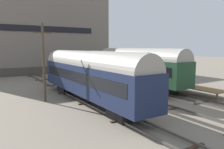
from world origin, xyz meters
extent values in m
plane|color=slate|center=(0.00, 0.00, 0.00)|extent=(200.00, 200.00, 0.00)
cube|color=#4C4742|center=(-5.59, 0.00, 0.18)|extent=(0.08, 60.00, 0.16)
cube|color=#4C4742|center=(-4.15, 0.00, 0.18)|extent=(0.08, 60.00, 0.16)
cube|color=#3D2D1E|center=(-4.87, -9.00, 0.05)|extent=(2.60, 0.24, 0.10)
cube|color=#3D2D1E|center=(-4.87, -3.00, 0.05)|extent=(2.60, 0.24, 0.10)
cube|color=#3D2D1E|center=(-4.87, 3.00, 0.05)|extent=(2.60, 0.24, 0.10)
cube|color=#3D2D1E|center=(-4.87, 9.00, 0.05)|extent=(2.60, 0.24, 0.10)
cube|color=#3D2D1E|center=(-4.87, 15.00, 0.05)|extent=(2.60, 0.24, 0.10)
cube|color=#3D2D1E|center=(-4.87, 21.00, 0.05)|extent=(2.60, 0.24, 0.10)
cube|color=#3D2D1E|center=(-4.87, 27.00, 0.05)|extent=(2.60, 0.24, 0.10)
cube|color=#4C4742|center=(-0.72, 0.00, 0.18)|extent=(0.08, 60.00, 0.16)
cube|color=#4C4742|center=(0.72, 0.00, 0.18)|extent=(0.08, 60.00, 0.16)
cube|color=#3D2D1E|center=(0.00, -3.00, 0.05)|extent=(2.60, 0.24, 0.10)
cube|color=#3D2D1E|center=(0.00, 3.00, 0.05)|extent=(2.60, 0.24, 0.10)
cube|color=#3D2D1E|center=(0.00, 9.00, 0.05)|extent=(2.60, 0.24, 0.10)
cube|color=#3D2D1E|center=(0.00, 15.00, 0.05)|extent=(2.60, 0.24, 0.10)
cube|color=#3D2D1E|center=(0.00, 21.00, 0.05)|extent=(2.60, 0.24, 0.10)
cube|color=#3D2D1E|center=(0.00, 27.00, 0.05)|extent=(2.60, 0.24, 0.10)
cube|color=#4C4742|center=(4.15, 0.00, 0.18)|extent=(0.08, 60.00, 0.16)
cube|color=#4C4742|center=(5.59, 0.00, 0.18)|extent=(0.08, 60.00, 0.16)
cube|color=#3D2D1E|center=(4.87, -3.00, 0.05)|extent=(2.60, 0.24, 0.10)
cube|color=#3D2D1E|center=(4.87, 3.00, 0.05)|extent=(2.60, 0.24, 0.10)
cube|color=#3D2D1E|center=(4.87, 9.00, 0.05)|extent=(2.60, 0.24, 0.10)
cube|color=#3D2D1E|center=(4.87, 15.00, 0.05)|extent=(2.60, 0.24, 0.10)
cube|color=#3D2D1E|center=(4.87, 21.00, 0.05)|extent=(2.60, 0.24, 0.10)
cube|color=#3D2D1E|center=(4.87, 27.00, 0.05)|extent=(2.60, 0.24, 0.10)
cube|color=black|center=(4.87, 12.96, 0.50)|extent=(1.80, 2.40, 1.00)
cube|color=black|center=(4.87, 2.08, 0.50)|extent=(1.80, 2.40, 1.00)
cube|color=#1E4228|center=(4.87, 7.52, 2.50)|extent=(3.07, 16.73, 3.00)
cube|color=black|center=(4.87, 7.52, 2.86)|extent=(3.11, 15.39, 1.08)
cylinder|color=gray|center=(4.87, 7.52, 4.00)|extent=(2.92, 16.39, 2.92)
cube|color=black|center=(-4.87, 9.45, 0.50)|extent=(1.80, 2.40, 1.00)
cube|color=black|center=(-4.87, -2.78, 0.50)|extent=(1.80, 2.40, 1.00)
cube|color=#192342|center=(-4.87, 3.33, 2.42)|extent=(2.91, 18.81, 2.85)
cube|color=black|center=(-4.87, 3.33, 2.77)|extent=(2.95, 17.31, 1.03)
cylinder|color=gray|center=(-4.87, 3.33, 3.85)|extent=(2.77, 18.44, 2.77)
cube|color=black|center=(0.00, 14.94, 0.50)|extent=(1.80, 2.40, 1.00)
cube|color=black|center=(0.00, 2.92, 0.50)|extent=(1.80, 2.40, 1.00)
cube|color=#5B1919|center=(0.00, 8.93, 2.34)|extent=(3.01, 18.51, 2.67)
cube|color=black|center=(0.00, 8.93, 2.66)|extent=(3.05, 17.03, 0.96)
cylinder|color=gray|center=(0.00, 8.93, 3.67)|extent=(2.86, 18.14, 2.86)
cube|color=brown|center=(7.44, 3.81, 0.90)|extent=(2.51, 15.07, 0.10)
cylinder|color=brown|center=(6.34, -3.58, 0.43)|extent=(0.20, 0.20, 0.85)
cylinder|color=brown|center=(6.34, 11.19, 0.43)|extent=(0.20, 0.20, 0.85)
cylinder|color=brown|center=(8.54, 11.19, 0.43)|extent=(0.20, 0.20, 0.85)
cylinder|color=brown|center=(6.34, 3.81, 0.43)|extent=(0.20, 0.20, 0.85)
cylinder|color=brown|center=(8.54, 3.81, 0.43)|extent=(0.20, 0.20, 0.85)
cube|color=#2D4C33|center=(7.41, 7.55, 1.38)|extent=(1.40, 0.40, 0.06)
cube|color=#2D4C33|center=(7.41, 7.72, 1.64)|extent=(1.40, 0.06, 0.45)
cube|color=black|center=(6.81, 7.55, 1.15)|extent=(0.06, 0.40, 0.40)
cube|color=black|center=(8.00, 7.55, 1.15)|extent=(0.06, 0.40, 0.40)
cylinder|color=#282833|center=(-2.27, -2.11, 0.41)|extent=(0.12, 0.12, 0.82)
cylinder|color=#282833|center=(-2.07, -2.11, 0.41)|extent=(0.12, 0.12, 0.82)
cylinder|color=gray|center=(-2.17, -2.11, 1.16)|extent=(0.32, 0.32, 0.69)
sphere|color=tan|center=(-2.17, -2.11, 1.62)|extent=(0.22, 0.22, 0.22)
cylinder|color=#473828|center=(-8.56, 5.99, 4.00)|extent=(0.24, 0.24, 8.00)
cube|color=#473828|center=(-8.56, 5.99, 7.04)|extent=(1.80, 0.12, 0.12)
cube|color=#46403A|center=(-2.49, 33.73, 0.84)|extent=(30.86, 10.14, 1.68)
cube|color=slate|center=(-2.49, 33.73, 9.22)|extent=(30.86, 10.14, 15.08)
cube|color=black|center=(-2.49, 28.61, 9.22)|extent=(21.60, 0.10, 1.20)
camera|label=1|loc=(-14.45, -16.38, 5.63)|focal=35.00mm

